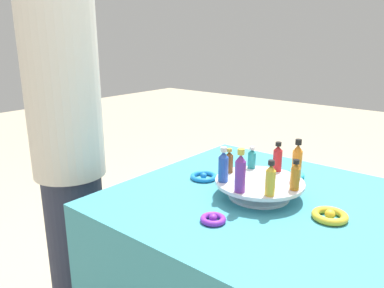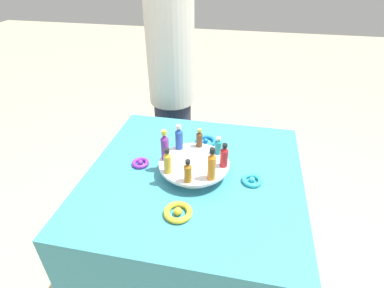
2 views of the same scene
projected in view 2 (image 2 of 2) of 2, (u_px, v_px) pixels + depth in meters
name	position (u px, v px, depth m)	size (l,w,h in m)	color
ground_plane	(194.00, 269.00, 1.73)	(12.00, 12.00, 0.00)	tan
party_table	(194.00, 227.00, 1.54)	(0.95, 0.95, 0.72)	teal
display_stand	(194.00, 166.00, 1.32)	(0.31, 0.31, 0.06)	silver
bottle_amber	(187.00, 172.00, 1.17)	(0.03, 0.03, 0.10)	#AD6B19
bottle_orange	(212.00, 165.00, 1.18)	(0.03, 0.03, 0.15)	orange
bottle_red	(224.00, 156.00, 1.25)	(0.03, 0.03, 0.11)	#B21E23
bottle_teal	(218.00, 146.00, 1.34)	(0.03, 0.03, 0.08)	teal
bottle_brown	(200.00, 139.00, 1.39)	(0.03, 0.03, 0.09)	brown
bottle_blue	(179.00, 138.00, 1.36)	(0.03, 0.03, 0.12)	#234CAD
bottle_purple	(165.00, 146.00, 1.29)	(0.04, 0.04, 0.14)	#702D93
bottle_gold	(168.00, 162.00, 1.22)	(0.03, 0.03, 0.12)	gold
ribbon_bow_blue	(206.00, 141.00, 1.54)	(0.11, 0.11, 0.03)	blue
ribbon_bow_purple	(140.00, 163.00, 1.38)	(0.08, 0.08, 0.03)	purple
ribbon_bow_gold	(178.00, 212.00, 1.13)	(0.11, 0.11, 0.03)	gold
ribbon_bow_teal	(252.00, 180.00, 1.28)	(0.09, 0.09, 0.03)	#2DB7CC
person_figure	(171.00, 80.00, 1.90)	(0.29, 0.29, 1.70)	#282D42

